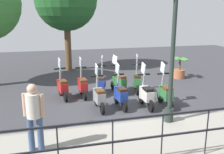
% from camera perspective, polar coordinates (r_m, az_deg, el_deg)
% --- Properties ---
extents(ground_plane, '(28.00, 28.00, 0.00)m').
position_cam_1_polar(ground_plane, '(9.51, 3.23, -5.37)').
color(ground_plane, '#38383D').
extents(promenade_walkway, '(2.20, 20.00, 0.15)m').
position_cam_1_polar(promenade_walkway, '(6.79, 11.42, -13.43)').
color(promenade_walkway, gray).
rests_on(promenade_walkway, ground_plane).
extents(fence_railing, '(0.04, 16.03, 1.07)m').
position_cam_1_polar(fence_railing, '(5.61, 16.47, -10.72)').
color(fence_railing, black).
rests_on(fence_railing, promenade_walkway).
extents(lamp_post_near, '(0.26, 0.90, 4.18)m').
position_cam_1_polar(lamp_post_near, '(7.05, 13.62, 4.08)').
color(lamp_post_near, '#232D28').
rests_on(lamp_post_near, promenade_walkway).
extents(pedestrian_distant, '(0.41, 0.47, 1.59)m').
position_cam_1_polar(pedestrian_distant, '(5.83, -17.41, -7.78)').
color(pedestrian_distant, '#384C70').
rests_on(pedestrian_distant, promenade_walkway).
extents(tree_distant, '(3.41, 3.41, 5.64)m').
position_cam_1_polar(tree_distant, '(14.42, -10.48, 16.96)').
color(tree_distant, brown).
rests_on(tree_distant, ground_plane).
extents(potted_palm, '(1.06, 0.66, 1.05)m').
position_cam_1_polar(potted_palm, '(13.03, 15.15, 1.64)').
color(potted_palm, '#9E5B3D').
rests_on(potted_palm, ground_plane).
extents(scooter_near_0, '(1.23, 0.44, 1.54)m').
position_cam_1_polar(scooter_near_0, '(8.96, 12.10, -3.67)').
color(scooter_near_0, black).
rests_on(scooter_near_0, ground_plane).
extents(scooter_near_1, '(1.23, 0.44, 1.54)m').
position_cam_1_polar(scooter_near_1, '(8.74, 7.82, -3.95)').
color(scooter_near_1, black).
rests_on(scooter_near_1, ground_plane).
extents(scooter_near_2, '(1.23, 0.44, 1.54)m').
position_cam_1_polar(scooter_near_2, '(8.65, 1.95, -4.01)').
color(scooter_near_2, black).
rests_on(scooter_near_2, ground_plane).
extents(scooter_near_3, '(1.23, 0.44, 1.54)m').
position_cam_1_polar(scooter_near_3, '(8.45, -2.96, -4.46)').
color(scooter_near_3, black).
rests_on(scooter_near_3, ground_plane).
extents(scooter_far_0, '(1.21, 0.53, 1.54)m').
position_cam_1_polar(scooter_far_0, '(10.42, 5.71, -0.86)').
color(scooter_far_0, black).
rests_on(scooter_far_0, ground_plane).
extents(scooter_far_1, '(1.20, 0.54, 1.54)m').
position_cam_1_polar(scooter_far_1, '(10.27, 1.62, -1.02)').
color(scooter_far_1, black).
rests_on(scooter_far_1, ground_plane).
extents(scooter_far_2, '(1.20, 0.55, 1.54)m').
position_cam_1_polar(scooter_far_2, '(10.07, -2.40, -1.34)').
color(scooter_far_2, black).
rests_on(scooter_far_2, ground_plane).
extents(scooter_far_3, '(1.23, 0.44, 1.54)m').
position_cam_1_polar(scooter_far_3, '(9.81, -6.74, -1.87)').
color(scooter_far_3, black).
rests_on(scooter_far_3, ground_plane).
extents(scooter_far_4, '(1.23, 0.47, 1.54)m').
position_cam_1_polar(scooter_far_4, '(9.74, -11.26, -2.16)').
color(scooter_far_4, black).
rests_on(scooter_far_4, ground_plane).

